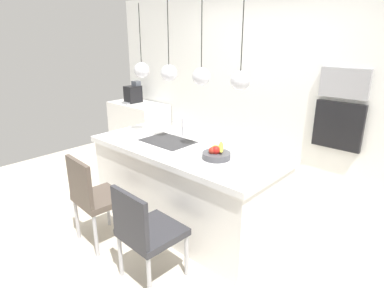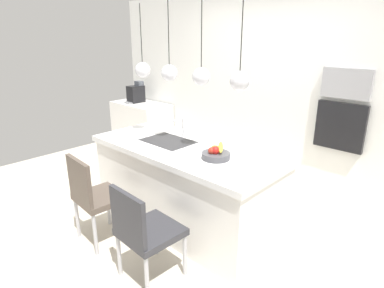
% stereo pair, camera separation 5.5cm
% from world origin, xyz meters
% --- Properties ---
extents(floor, '(6.60, 6.60, 0.00)m').
position_xyz_m(floor, '(0.00, 0.00, 0.00)').
color(floor, beige).
rests_on(floor, ground).
extents(back_wall, '(6.00, 0.10, 2.60)m').
position_xyz_m(back_wall, '(0.00, 1.65, 1.30)').
color(back_wall, white).
rests_on(back_wall, ground).
extents(kitchen_island, '(2.11, 0.94, 0.90)m').
position_xyz_m(kitchen_island, '(0.00, 0.00, 0.45)').
color(kitchen_island, white).
rests_on(kitchen_island, ground).
extents(sink_basin, '(0.56, 0.40, 0.02)m').
position_xyz_m(sink_basin, '(-0.26, 0.00, 0.90)').
color(sink_basin, '#2D2D30').
rests_on(sink_basin, kitchen_island).
extents(faucet, '(0.02, 0.17, 0.22)m').
position_xyz_m(faucet, '(-0.26, 0.21, 1.05)').
color(faucet, silver).
rests_on(faucet, kitchen_island).
extents(fruit_bowl, '(0.27, 0.27, 0.16)m').
position_xyz_m(fruit_bowl, '(0.46, -0.05, 0.95)').
color(fruit_bowl, '#4C4C51').
rests_on(fruit_bowl, kitchen_island).
extents(side_counter, '(1.10, 0.60, 0.84)m').
position_xyz_m(side_counter, '(-2.40, 1.28, 0.42)').
color(side_counter, white).
rests_on(side_counter, ground).
extents(coffee_machine, '(0.20, 0.35, 0.38)m').
position_xyz_m(coffee_machine, '(-2.52, 1.28, 1.00)').
color(coffee_machine, black).
rests_on(coffee_machine, side_counter).
extents(microwave, '(0.54, 0.08, 0.34)m').
position_xyz_m(microwave, '(1.00, 1.58, 1.50)').
color(microwave, '#9E9EA3').
rests_on(microwave, back_wall).
extents(oven, '(0.56, 0.08, 0.56)m').
position_xyz_m(oven, '(1.00, 1.58, 1.00)').
color(oven, black).
rests_on(oven, back_wall).
extents(chair_near, '(0.49, 0.45, 0.92)m').
position_xyz_m(chair_near, '(-0.40, -0.87, 0.53)').
color(chair_near, brown).
rests_on(chair_near, ground).
extents(chair_middle, '(0.48, 0.49, 0.87)m').
position_xyz_m(chair_middle, '(0.38, -0.88, 0.49)').
color(chair_middle, '#333338').
rests_on(chair_middle, ground).
extents(pendant_light_left, '(0.17, 0.17, 0.77)m').
position_xyz_m(pendant_light_left, '(-0.65, 0.00, 1.65)').
color(pendant_light_left, silver).
extents(pendant_light_center_left, '(0.17, 0.17, 0.77)m').
position_xyz_m(pendant_light_center_left, '(-0.22, 0.00, 1.65)').
color(pendant_light_center_left, silver).
extents(pendant_light_center_right, '(0.17, 0.17, 0.77)m').
position_xyz_m(pendant_light_center_right, '(0.22, 0.00, 1.65)').
color(pendant_light_center_right, silver).
extents(pendant_light_right, '(0.17, 0.17, 0.77)m').
position_xyz_m(pendant_light_right, '(0.65, 0.00, 1.65)').
color(pendant_light_right, silver).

